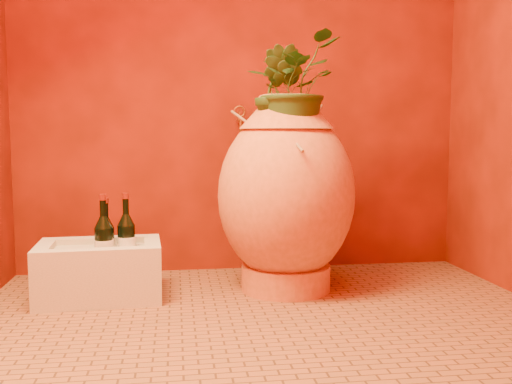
{
  "coord_description": "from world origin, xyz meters",
  "views": [
    {
      "loc": [
        -0.37,
        -2.22,
        0.76
      ],
      "look_at": [
        -0.01,
        0.35,
        0.51
      ],
      "focal_mm": 40.0,
      "sensor_mm": 36.0,
      "label": 1
    }
  ],
  "objects": [
    {
      "name": "floor",
      "position": [
        0.0,
        0.0,
        0.0
      ],
      "size": [
        2.5,
        2.5,
        0.0
      ],
      "primitive_type": "plane",
      "color": "brown",
      "rests_on": "ground"
    },
    {
      "name": "wall_back",
      "position": [
        0.0,
        1.0,
        1.25
      ],
      "size": [
        2.5,
        0.02,
        2.5
      ],
      "primitive_type": "cube",
      "color": "#501304",
      "rests_on": "ground"
    },
    {
      "name": "amphora",
      "position": [
        0.16,
        0.51,
        0.48
      ],
      "size": [
        0.81,
        0.81,
        0.96
      ],
      "rotation": [
        0.0,
        0.0,
        0.25
      ],
      "color": "#D8753D",
      "rests_on": "floor"
    },
    {
      "name": "stone_basin",
      "position": [
        -0.73,
        0.48,
        0.13
      ],
      "size": [
        0.58,
        0.41,
        0.27
      ],
      "rotation": [
        0.0,
        0.0,
        0.06
      ],
      "color": "beige",
      "rests_on": "floor"
    },
    {
      "name": "wine_bottle_a",
      "position": [
        -0.61,
        0.51,
        0.27
      ],
      "size": [
        0.09,
        0.09,
        0.35
      ],
      "color": "black",
      "rests_on": "stone_basin"
    },
    {
      "name": "wine_bottle_b",
      "position": [
        -0.71,
        0.44,
        0.27
      ],
      "size": [
        0.09,
        0.09,
        0.35
      ],
      "color": "black",
      "rests_on": "stone_basin"
    },
    {
      "name": "wine_bottle_c",
      "position": [
        -0.71,
        0.54,
        0.26
      ],
      "size": [
        0.08,
        0.08,
        0.32
      ],
      "color": "black",
      "rests_on": "stone_basin"
    },
    {
      "name": "wall_tap",
      "position": [
        -0.02,
        0.92,
        0.86
      ],
      "size": [
        0.07,
        0.14,
        0.16
      ],
      "color": "olive",
      "rests_on": "wall_back"
    },
    {
      "name": "plant_main",
      "position": [
        0.18,
        0.48,
        0.99
      ],
      "size": [
        0.6,
        0.6,
        0.51
      ],
      "primitive_type": "imported",
      "rotation": [
        0.0,
        0.0,
        0.86
      ],
      "color": "#234217",
      "rests_on": "amphora"
    },
    {
      "name": "plant_side",
      "position": [
        0.11,
        0.46,
        0.97
      ],
      "size": [
        0.3,
        0.28,
        0.43
      ],
      "primitive_type": "imported",
      "rotation": [
        0.0,
        0.0,
        -0.54
      ],
      "color": "#234217",
      "rests_on": "amphora"
    }
  ]
}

